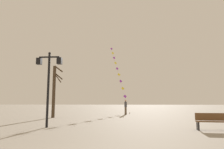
# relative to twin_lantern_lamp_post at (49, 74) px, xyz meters

# --- Properties ---
(ground_plane) EXTENTS (160.00, 160.00, 0.00)m
(ground_plane) POSITION_rel_twin_lantern_lamp_post_xyz_m (3.46, 11.07, -3.14)
(ground_plane) COLOR gray
(twin_lantern_lamp_post) EXTENTS (1.56, 0.28, 4.51)m
(twin_lantern_lamp_post) POSITION_rel_twin_lantern_lamp_post_xyz_m (0.00, 0.00, 0.00)
(twin_lantern_lamp_post) COLOR black
(twin_lantern_lamp_post) RESTS_ON ground_plane
(kite_train) EXTENTS (3.63, 12.23, 11.78)m
(kite_train) POSITION_rel_twin_lantern_lamp_post_xyz_m (2.98, 20.49, 3.15)
(kite_train) COLOR brown
(kite_train) RESTS_ON ground_plane
(kite_flyer) EXTENTS (0.30, 0.62, 1.71)m
(kite_flyer) POSITION_rel_twin_lantern_lamp_post_xyz_m (4.33, 12.50, -2.24)
(kite_flyer) COLOR brown
(kite_flyer) RESTS_ON ground_plane
(bare_tree) EXTENTS (1.30, 1.33, 5.00)m
(bare_tree) POSITION_rel_twin_lantern_lamp_post_xyz_m (-2.40, 7.27, -0.49)
(bare_tree) COLOR #423323
(bare_tree) RESTS_ON ground_plane
(park_bench) EXTENTS (1.63, 0.58, 0.89)m
(park_bench) POSITION_rel_twin_lantern_lamp_post_xyz_m (9.18, -0.35, -2.69)
(park_bench) COLOR brown
(park_bench) RESTS_ON ground_plane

